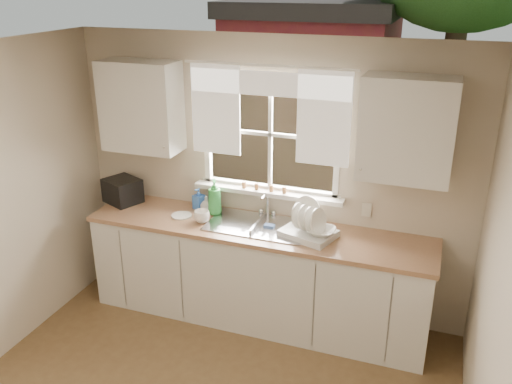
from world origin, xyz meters
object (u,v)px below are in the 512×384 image
(cup, at_px, (202,217))
(black_appliance, at_px, (123,191))
(dish_rack, at_px, (308,228))
(soap_bottle_a, at_px, (215,197))

(cup, xyz_separation_m, black_appliance, (-0.91, 0.17, 0.06))
(dish_rack, xyz_separation_m, cup, (-0.95, -0.05, -0.02))
(dish_rack, bearing_deg, soap_bottle_a, 170.14)
(soap_bottle_a, distance_m, cup, 0.24)
(black_appliance, bearing_deg, cup, 13.26)
(dish_rack, distance_m, cup, 0.95)
(cup, distance_m, black_appliance, 0.92)
(soap_bottle_a, xyz_separation_m, cup, (-0.03, -0.21, -0.11))
(cup, bearing_deg, soap_bottle_a, 94.51)
(soap_bottle_a, relative_size, black_appliance, 1.06)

